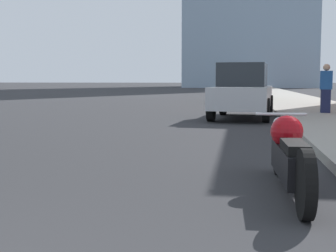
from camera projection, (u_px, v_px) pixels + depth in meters
The scene contains 7 objects.
sidewalk at pixel (275, 93), 40.27m from camera, with size 3.50×240.00×0.15m.
motorcycle at pixel (289, 155), 5.04m from camera, with size 0.62×2.59×0.81m.
parked_car_silver at pixel (243, 91), 14.64m from camera, with size 2.09×4.38×1.72m.
parked_car_green at pixel (242, 86), 26.33m from camera, with size 2.07×4.45×1.73m.
parked_car_red at pixel (240, 84), 38.21m from camera, with size 2.03×4.24×1.73m.
parked_car_blue at pixel (241, 83), 50.09m from camera, with size 1.99×3.94×1.63m.
pedestrian at pixel (326, 88), 15.00m from camera, with size 0.36×0.22×1.56m.
Camera 1 is at (2.38, -1.29, 1.21)m, focal length 50.00 mm.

